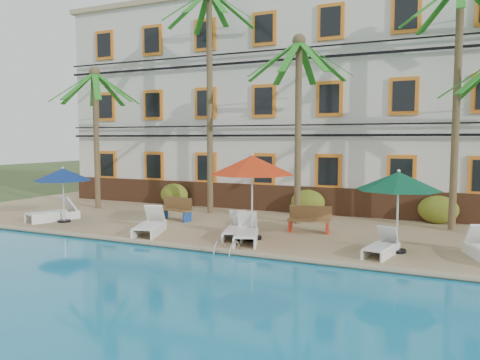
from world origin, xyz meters
The scene contains 23 objects.
ground centered at (0.00, 0.00, 0.00)m, with size 100.00×100.00×0.00m, color #384C23.
pool_deck centered at (0.00, 5.00, 0.12)m, with size 30.00×12.00×0.25m, color tan.
swimming_pool centered at (0.00, -7.00, 0.10)m, with size 26.00×12.00×0.20m, color #1884B5.
pool_coping centered at (0.00, -0.90, 0.28)m, with size 30.00×0.35×0.06m, color tan.
hotel_building centered at (0.00, 9.98, 5.37)m, with size 25.40×6.44×10.22m.
palm_a centered at (-8.97, 4.38, 4.58)m, with size 4.12×4.12×6.65m.
palm_b centered at (-3.41, 5.32, 6.45)m, with size 4.12×4.12×9.91m.
palm_c centered at (0.92, 4.40, 4.93)m, with size 4.12×4.12×7.25m.
palm_d centered at (6.42, 5.56, 5.96)m, with size 4.12×4.12×9.05m.
shrub_left centered at (-6.10, 6.60, 0.80)m, with size 1.50×0.90×1.10m, color #1F5D1A.
shrub_mid centered at (0.71, 6.60, 0.80)m, with size 1.50×0.90×1.10m, color #1F5D1A.
shrub_right centered at (5.93, 6.60, 0.80)m, with size 1.50×0.90×1.10m, color #1F5D1A.
umbrella_blue centered at (-7.64, 0.90, 2.13)m, with size 2.20×2.20×2.21m.
umbrella_red centered at (0.41, 1.06, 2.68)m, with size 2.85×2.85×2.84m.
umbrella_green centered at (4.96, 1.13, 2.32)m, with size 2.42×2.42×2.42m.
lounger_a centered at (-8.28, 1.00, 0.56)m, with size 1.29×2.13×0.95m.
lounger_b centered at (-3.14, 0.35, 0.56)m, with size 1.35×2.14×0.95m.
lounger_c centered at (-0.14, 1.01, 0.53)m, with size 1.14×1.95×0.87m.
lounger_d centered at (0.42, 0.56, 0.55)m, with size 1.33×2.09×0.93m.
lounger_e centered at (4.61, 0.57, 0.50)m, with size 0.89×1.74×0.78m.
bench_left centered at (-3.80, 3.12, 0.72)m, with size 1.56×0.74×0.93m.
bench_right centered at (1.81, 2.94, 0.72)m, with size 1.55×0.68×0.93m.
pool_ladder centered at (0.49, -1.00, 0.25)m, with size 0.54×0.74×0.74m.
Camera 1 is at (6.31, -12.97, 3.54)m, focal length 35.00 mm.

